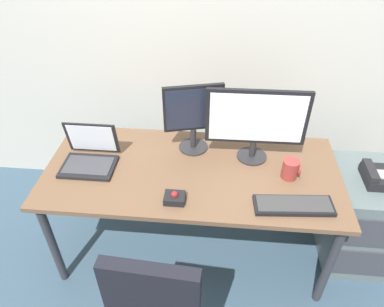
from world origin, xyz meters
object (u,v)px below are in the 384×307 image
at_px(monitor_side, 193,114).
at_px(laptop, 90,156).
at_px(monitor_main, 256,121).
at_px(file_cabinet, 360,217).
at_px(desk_phone, 378,176).
at_px(trackball_mouse, 175,198).
at_px(coffee_mug, 291,169).
at_px(keyboard, 294,205).

relative_size(monitor_side, laptop, 1.40).
bearing_deg(monitor_main, laptop, -171.36).
xyz_separation_m(file_cabinet, monitor_side, (-1.09, 0.14, 0.62)).
bearing_deg(desk_phone, trackball_mouse, -164.70).
xyz_separation_m(file_cabinet, coffee_mug, (-0.52, -0.08, 0.43)).
bearing_deg(monitor_side, trackball_mouse, -96.92).
xyz_separation_m(file_cabinet, trackball_mouse, (-1.15, -0.33, 0.40)).
xyz_separation_m(file_cabinet, desk_phone, (-0.01, -0.02, 0.36)).
relative_size(laptop, trackball_mouse, 2.83).
height_order(monitor_main, keyboard, monitor_main).
bearing_deg(desk_phone, monitor_main, 172.14).
relative_size(keyboard, trackball_mouse, 3.81).
relative_size(monitor_main, monitor_side, 1.33).
height_order(desk_phone, monitor_main, monitor_main).
height_order(keyboard, laptop, laptop).
xyz_separation_m(monitor_main, laptop, (-0.96, -0.15, -0.21)).
bearing_deg(keyboard, coffee_mug, 88.38).
bearing_deg(laptop, monitor_main, 8.64).
relative_size(file_cabinet, monitor_side, 1.51).
height_order(file_cabinet, keyboard, keyboard).
relative_size(desk_phone, coffee_mug, 1.75).
height_order(file_cabinet, monitor_side, monitor_side).
height_order(monitor_side, keyboard, monitor_side).
xyz_separation_m(file_cabinet, keyboard, (-0.53, -0.32, 0.39)).
bearing_deg(monitor_main, trackball_mouse, -135.62).
bearing_deg(monitor_side, monitor_main, -9.47).
xyz_separation_m(monitor_main, coffee_mug, (0.21, -0.16, -0.21)).
bearing_deg(laptop, trackball_mouse, -26.27).
distance_m(monitor_main, keyboard, 0.51).
bearing_deg(desk_phone, monitor_side, 171.60).
bearing_deg(file_cabinet, trackball_mouse, -164.05).
bearing_deg(trackball_mouse, desk_phone, 15.30).
bearing_deg(monitor_side, file_cabinet, -7.49).
bearing_deg(file_cabinet, keyboard, -149.13).
xyz_separation_m(laptop, coffee_mug, (1.17, -0.02, 0.00)).
xyz_separation_m(file_cabinet, monitor_main, (-0.73, 0.08, 0.64)).
relative_size(keyboard, coffee_mug, 3.66).
distance_m(desk_phone, coffee_mug, 0.52).
height_order(keyboard, trackball_mouse, trackball_mouse).
bearing_deg(laptop, coffee_mug, -0.80).
bearing_deg(file_cabinet, monitor_main, 173.50).
xyz_separation_m(file_cabinet, laptop, (-1.69, -0.06, 0.43)).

